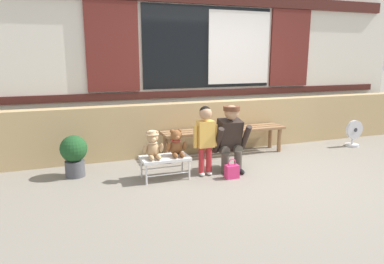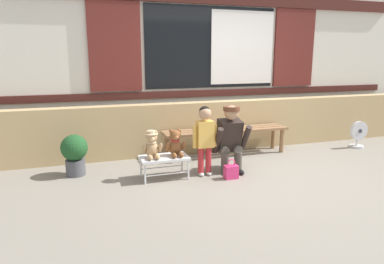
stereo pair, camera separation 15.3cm
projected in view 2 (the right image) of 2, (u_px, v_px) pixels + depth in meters
ground_plane at (259, 175)px, 4.83m from camera, size 60.00×60.00×0.00m
brick_low_wall at (219, 126)px, 6.06m from camera, size 8.11×0.25×0.85m
shop_facade at (210, 41)px, 6.23m from camera, size 8.28×0.26×3.74m
wooden_bench_long at (226, 133)px, 5.72m from camera, size 2.10×0.40×0.44m
small_display_bench at (164, 159)px, 4.65m from camera, size 0.64×0.36×0.30m
teddy_bear_with_hat at (152, 145)px, 4.56m from camera, size 0.28×0.27×0.36m
teddy_bear_plain at (176, 144)px, 4.66m from camera, size 0.28×0.26×0.36m
child_standing at (205, 133)px, 4.70m from camera, size 0.35×0.18×0.96m
adult_crouching at (230, 138)px, 4.90m from camera, size 0.50×0.49×0.95m
handbag_on_ground at (231, 172)px, 4.67m from camera, size 0.18×0.11×0.27m
potted_plant at (75, 152)px, 4.76m from camera, size 0.36×0.36×0.57m
floor_fan at (358, 135)px, 6.22m from camera, size 0.34×0.24×0.48m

